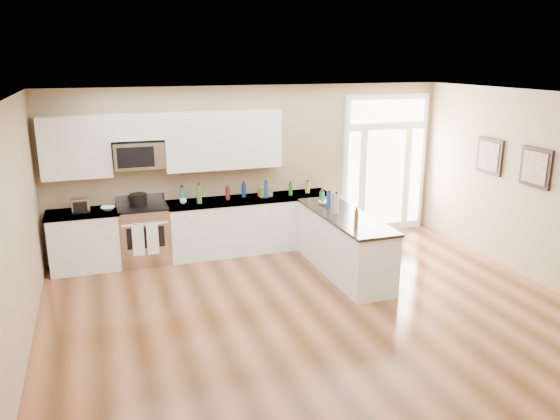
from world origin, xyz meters
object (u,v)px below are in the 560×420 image
peninsula_cabinet (344,246)px  toaster_oven (80,205)px  kitchen_range (144,234)px  stockpot (138,199)px

peninsula_cabinet → toaster_oven: (-3.81, 1.41, 0.62)m
kitchen_range → peninsula_cabinet: bearing=-26.7°
toaster_oven → kitchen_range: bearing=-3.4°
stockpot → toaster_oven: same height
kitchen_range → stockpot: stockpot is taller
peninsula_cabinet → stockpot: bearing=153.2°
stockpot → toaster_oven: size_ratio=1.06×
stockpot → toaster_oven: 0.88m
kitchen_range → toaster_oven: bearing=-177.8°
kitchen_range → stockpot: size_ratio=3.88×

